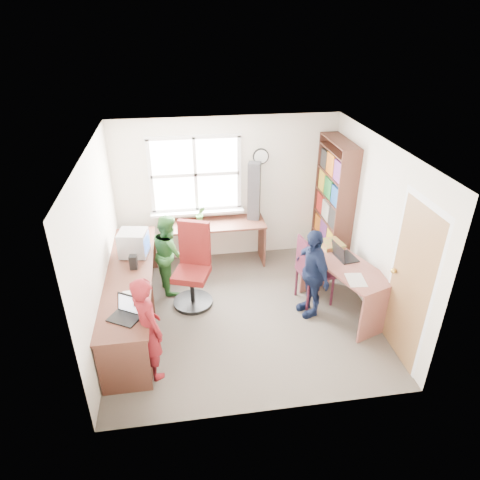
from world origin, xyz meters
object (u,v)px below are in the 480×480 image
at_px(l_desk, 145,308).
at_px(person_green, 169,253).
at_px(person_red, 148,328).
at_px(bookshelf, 333,208).
at_px(laptop_right, 343,255).
at_px(potted_plant, 200,215).
at_px(right_desk, 346,278).
at_px(laptop_left, 127,312).
at_px(swivel_chair, 193,270).
at_px(person_navy, 312,273).
at_px(wooden_chair, 311,269).
at_px(cd_tower, 254,191).
at_px(crt_monitor, 134,243).

distance_m(l_desk, person_green, 1.14).
bearing_deg(person_green, person_red, 159.41).
relative_size(bookshelf, laptop_right, 5.58).
relative_size(laptop_right, potted_plant, 1.33).
bearing_deg(laptop_right, potted_plant, 43.77).
relative_size(right_desk, laptop_left, 3.34).
distance_m(swivel_chair, potted_plant, 1.15).
height_order(bookshelf, laptop_right, bookshelf).
height_order(bookshelf, person_green, bookshelf).
height_order(person_green, person_navy, person_navy).
relative_size(potted_plant, person_navy, 0.22).
bearing_deg(wooden_chair, laptop_left, -168.68).
relative_size(wooden_chair, laptop_right, 2.75).
bearing_deg(bookshelf, person_red, -143.49).
distance_m(wooden_chair, cd_tower, 1.63).
xyz_separation_m(wooden_chair, cd_tower, (-0.58, 1.37, 0.67)).
height_order(right_desk, wooden_chair, wooden_chair).
distance_m(swivel_chair, crt_monitor, 0.91).
distance_m(cd_tower, person_red, 3.01).
bearing_deg(person_red, cd_tower, -66.59).
relative_size(bookshelf, crt_monitor, 4.89).
xyz_separation_m(right_desk, bookshelf, (0.23, 1.33, 0.45)).
bearing_deg(crt_monitor, l_desk, -70.44).
bearing_deg(wooden_chair, right_desk, -43.71).
bearing_deg(potted_plant, wooden_chair, -42.55).
bearing_deg(person_green, bookshelf, -94.17).
bearing_deg(right_desk, potted_plant, 119.32).
bearing_deg(person_navy, laptop_right, 94.19).
bearing_deg(cd_tower, wooden_chair, -48.91).
distance_m(l_desk, potted_plant, 2.01).
distance_m(bookshelf, person_red, 3.60).
bearing_deg(right_desk, person_red, 177.09).
relative_size(laptop_left, laptop_right, 1.14).
xyz_separation_m(person_red, person_navy, (2.17, 0.85, -0.01)).
bearing_deg(l_desk, crt_monitor, 99.49).
bearing_deg(cd_tower, laptop_left, -111.09).
xyz_separation_m(laptop_right, potted_plant, (-1.88, 1.44, 0.08)).
distance_m(wooden_chair, person_red, 2.48).
bearing_deg(potted_plant, bookshelf, -8.05).
distance_m(l_desk, crt_monitor, 1.00).
relative_size(cd_tower, person_navy, 0.74).
height_order(potted_plant, person_navy, person_navy).
bearing_deg(bookshelf, person_navy, -118.98).
relative_size(swivel_chair, person_navy, 0.95).
bearing_deg(laptop_left, cd_tower, 81.95).
bearing_deg(laptop_right, person_navy, 98.42).
distance_m(cd_tower, potted_plant, 0.94).
distance_m(bookshelf, person_green, 2.69).
xyz_separation_m(crt_monitor, person_navy, (2.39, -0.68, -0.29)).
relative_size(l_desk, cd_tower, 3.06).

